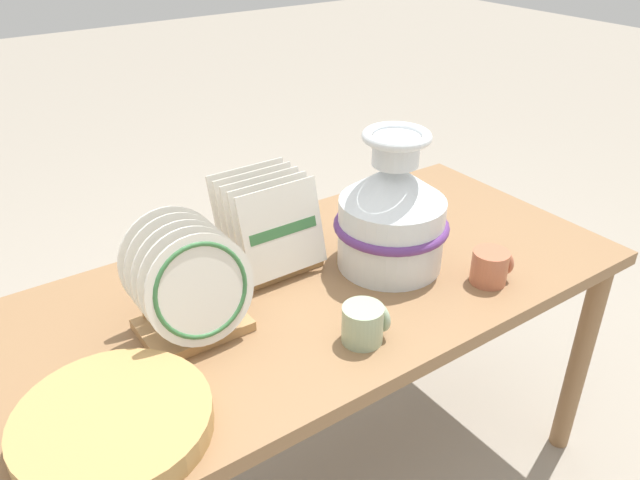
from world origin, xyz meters
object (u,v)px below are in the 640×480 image
(dish_rack_round_plates, at_px, (190,290))
(ceramic_vase, at_px, (392,213))
(mug_sage_glaze, at_px, (364,323))
(wicker_charger_stack, at_px, (113,422))
(dish_rack_square_plates, at_px, (268,233))
(mug_terracotta_glaze, at_px, (491,266))

(dish_rack_round_plates, bearing_deg, ceramic_vase, -3.26)
(mug_sage_glaze, bearing_deg, dish_rack_round_plates, 140.52)
(wicker_charger_stack, distance_m, mug_sage_glaze, 0.51)
(ceramic_vase, xyz_separation_m, dish_rack_round_plates, (-0.51, 0.03, -0.04))
(mug_sage_glaze, bearing_deg, dish_rack_square_plates, 91.49)
(wicker_charger_stack, xyz_separation_m, mug_terracotta_glaze, (0.88, -0.04, 0.02))
(ceramic_vase, bearing_deg, mug_terracotta_glaze, -53.56)
(dish_rack_square_plates, height_order, mug_terracotta_glaze, dish_rack_square_plates)
(dish_rack_round_plates, distance_m, wicker_charger_stack, 0.30)
(wicker_charger_stack, bearing_deg, ceramic_vase, 11.53)
(ceramic_vase, xyz_separation_m, mug_terracotta_glaze, (0.14, -0.19, -0.10))
(ceramic_vase, height_order, mug_terracotta_glaze, ceramic_vase)
(wicker_charger_stack, bearing_deg, dish_rack_round_plates, 37.88)
(dish_rack_square_plates, relative_size, wicker_charger_stack, 0.68)
(dish_rack_square_plates, distance_m, mug_sage_glaze, 0.36)
(mug_terracotta_glaze, bearing_deg, ceramic_vase, 126.44)
(ceramic_vase, relative_size, dish_rack_square_plates, 1.50)
(ceramic_vase, bearing_deg, wicker_charger_stack, -168.47)
(ceramic_vase, xyz_separation_m, dish_rack_square_plates, (-0.24, 0.16, -0.05))
(mug_terracotta_glaze, distance_m, mug_sage_glaze, 0.38)
(dish_rack_round_plates, relative_size, mug_terracotta_glaze, 2.63)
(dish_rack_square_plates, xyz_separation_m, wicker_charger_stack, (-0.49, -0.31, -0.07))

